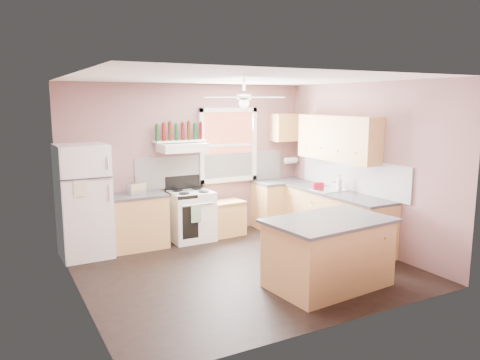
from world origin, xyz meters
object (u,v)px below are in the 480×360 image
stove (191,216)px  island (328,254)px  refrigerator (84,201)px  toaster (136,188)px  cart (226,218)px

stove → island: size_ratio=0.57×
refrigerator → stove: 1.84m
toaster → stove: size_ratio=0.33×
island → refrigerator: bearing=128.0°
refrigerator → island: size_ratio=1.17×
refrigerator → toaster: 0.86m
refrigerator → cart: bearing=-1.2°
toaster → cart: (1.61, -0.05, -0.68)m
toaster → stove: toaster is taller
stove → cart: stove is taller
refrigerator → cart: refrigerator is taller
stove → island: (0.79, -2.76, 0.00)m
refrigerator → stove: size_ratio=2.04×
stove → cart: size_ratio=1.38×
toaster → stove: (0.93, -0.04, -0.56)m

